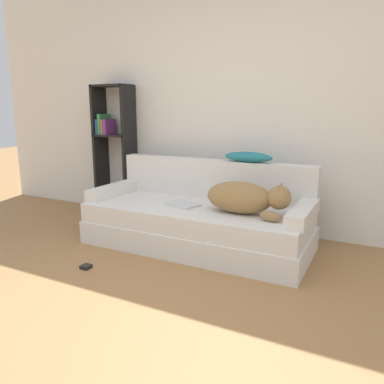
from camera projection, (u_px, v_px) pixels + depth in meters
The scene contains 11 objects.
ground_plane at pixel (88, 347), 2.04m from camera, with size 20.00×20.00×0.00m, color #9E7042.
wall_back at pixel (245, 101), 3.85m from camera, with size 7.01×0.06×2.70m.
couch at pixel (197, 226), 3.50m from camera, with size 2.07×0.89×0.39m.
couch_backrest at pixel (214, 179), 3.74m from camera, with size 2.03×0.15×0.38m.
couch_arm_left at pixel (114, 190), 3.87m from camera, with size 0.15×0.70×0.11m.
couch_arm_right at pixel (303, 213), 3.01m from camera, with size 0.15×0.70×0.11m.
dog at pixel (245, 198), 3.17m from camera, with size 0.73×0.32×0.29m.
laptop at pixel (183, 204), 3.47m from camera, with size 0.34×0.28×0.02m.
throw_pillow at pixel (248, 157), 3.53m from camera, with size 0.47×0.15×0.10m.
bookshelf at pixel (113, 142), 4.50m from camera, with size 0.48×0.26×1.54m.
power_adapter at pixel (86, 267), 3.04m from camera, with size 0.08×0.08×0.03m.
Camera 1 is at (1.33, -1.35, 1.26)m, focal length 35.00 mm.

